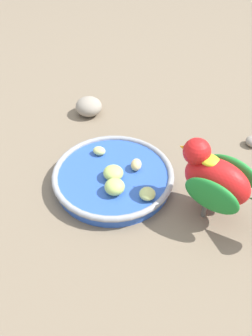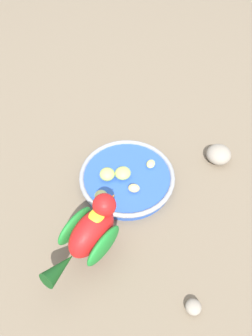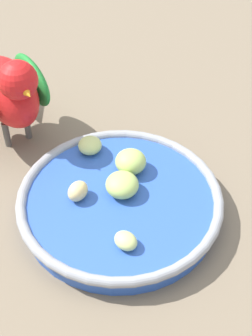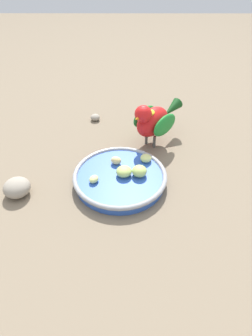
% 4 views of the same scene
% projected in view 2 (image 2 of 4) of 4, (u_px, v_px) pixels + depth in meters
% --- Properties ---
extents(ground_plane, '(4.00, 4.00, 0.00)m').
position_uv_depth(ground_plane, '(123.00, 182.00, 0.80)').
color(ground_plane, '#756651').
extents(feeding_bowl, '(0.24, 0.24, 0.03)m').
position_uv_depth(feeding_bowl, '(127.00, 178.00, 0.78)').
color(feeding_bowl, '#2D56B7').
rests_on(feeding_bowl, ground_plane).
extents(apple_piece_0, '(0.03, 0.03, 0.02)m').
position_uv_depth(apple_piece_0, '(151.00, 164.00, 0.79)').
color(apple_piece_0, '#C6D17A').
rests_on(apple_piece_0, feeding_bowl).
extents(apple_piece_1, '(0.03, 0.03, 0.02)m').
position_uv_depth(apple_piece_1, '(134.00, 188.00, 0.74)').
color(apple_piece_1, '#E5C67F').
rests_on(apple_piece_1, feeding_bowl).
extents(apple_piece_2, '(0.05, 0.05, 0.03)m').
position_uv_depth(apple_piece_2, '(107.00, 175.00, 0.76)').
color(apple_piece_2, '#B2CC66').
rests_on(apple_piece_2, feeding_bowl).
extents(apple_piece_3, '(0.05, 0.05, 0.02)m').
position_uv_depth(apple_piece_3, '(122.00, 173.00, 0.77)').
color(apple_piece_3, '#B2CC66').
rests_on(apple_piece_3, feeding_bowl).
extents(apple_piece_4, '(0.03, 0.03, 0.02)m').
position_uv_depth(apple_piece_4, '(101.00, 196.00, 0.73)').
color(apple_piece_4, '#C6D17A').
rests_on(apple_piece_4, feeding_bowl).
extents(parrot, '(0.16, 0.17, 0.15)m').
position_uv_depth(parrot, '(90.00, 232.00, 0.62)').
color(parrot, '#59544C').
rests_on(parrot, ground_plane).
extents(rock_large, '(0.09, 0.09, 0.04)m').
position_uv_depth(rock_large, '(219.00, 154.00, 0.82)').
color(rock_large, gray).
rests_on(rock_large, ground_plane).
extents(pebble_0, '(0.04, 0.04, 0.02)m').
position_uv_depth(pebble_0, '(193.00, 307.00, 0.60)').
color(pebble_0, gray).
rests_on(pebble_0, ground_plane).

